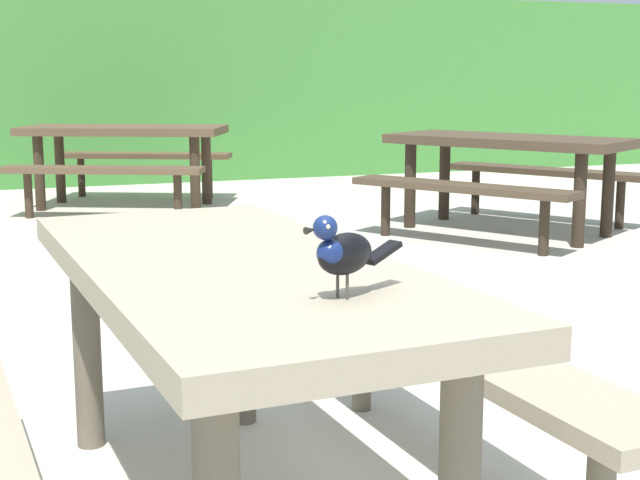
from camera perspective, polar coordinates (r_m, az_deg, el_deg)
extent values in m
cube|color=#428438|center=(11.49, -16.90, 8.95)|extent=(28.00, 2.35, 2.11)
cube|color=gray|center=(2.44, -5.45, -1.86)|extent=(0.85, 1.84, 0.07)
cylinder|color=#635B4C|center=(3.13, -14.08, -6.39)|extent=(0.09, 0.09, 0.67)
cylinder|color=#635B4C|center=(3.26, -4.78, -5.48)|extent=(0.09, 0.09, 0.67)
cube|color=gray|center=(2.80, 8.45, -6.45)|extent=(0.37, 1.72, 0.05)
cylinder|color=#635B4C|center=(3.40, 2.58, -7.22)|extent=(0.07, 0.07, 0.39)
ellipsoid|color=black|center=(1.97, 1.54, -0.85)|extent=(0.17, 0.13, 0.09)
ellipsoid|color=navy|center=(1.94, 0.70, -0.82)|extent=(0.09, 0.08, 0.06)
sphere|color=navy|center=(1.91, 0.32, 0.76)|extent=(0.05, 0.05, 0.05)
sphere|color=#EAE08C|center=(1.89, 0.49, 0.81)|extent=(0.01, 0.01, 0.01)
sphere|color=#EAE08C|center=(1.92, -0.34, 0.94)|extent=(0.01, 0.01, 0.01)
cone|color=black|center=(1.88, -0.56, 0.62)|extent=(0.03, 0.03, 0.02)
cube|color=black|center=(2.06, 3.83, -0.76)|extent=(0.10, 0.07, 0.04)
cylinder|color=#47423D|center=(1.97, 1.68, -2.88)|extent=(0.01, 0.01, 0.05)
cylinder|color=#47423D|center=(1.99, 1.09, -2.75)|extent=(0.01, 0.01, 0.05)
cube|color=#473828|center=(7.27, 11.43, 5.98)|extent=(1.59, 1.93, 0.07)
cylinder|color=#2E241A|center=(6.77, 15.61, 2.36)|extent=(0.09, 0.09, 0.67)
cylinder|color=#2E241A|center=(7.27, 17.23, 2.79)|extent=(0.09, 0.09, 0.67)
cylinder|color=#2E241A|center=(7.42, 5.54, 3.34)|extent=(0.09, 0.09, 0.67)
cylinder|color=#2E241A|center=(7.87, 7.63, 3.69)|extent=(0.09, 0.09, 0.67)
cube|color=#473828|center=(6.68, 8.64, 3.21)|extent=(1.13, 1.61, 0.05)
cylinder|color=#2E241A|center=(6.42, 13.57, 0.78)|extent=(0.07, 0.07, 0.39)
cylinder|color=#2E241A|center=(7.04, 4.04, 1.85)|extent=(0.07, 0.07, 0.39)
cube|color=#473828|center=(7.92, 13.64, 4.12)|extent=(1.13, 1.61, 0.05)
cylinder|color=#2E241A|center=(7.71, 17.91, 2.10)|extent=(0.07, 0.07, 0.39)
cylinder|color=#2E241A|center=(8.23, 9.51, 2.94)|extent=(0.07, 0.07, 0.39)
cube|color=brown|center=(8.67, -11.95, 6.60)|extent=(1.95, 1.44, 0.07)
cylinder|color=#382B1D|center=(8.28, -7.66, 4.00)|extent=(0.09, 0.09, 0.67)
cylinder|color=#382B1D|center=(8.80, -6.97, 4.38)|extent=(0.09, 0.09, 0.67)
cylinder|color=#382B1D|center=(8.67, -16.82, 3.93)|extent=(0.09, 0.09, 0.67)
cylinder|color=#382B1D|center=(9.16, -15.65, 4.31)|extent=(0.09, 0.09, 0.67)
cube|color=brown|center=(8.02, -13.23, 4.21)|extent=(1.67, 0.96, 0.05)
cylinder|color=#382B1D|center=(7.88, -8.70, 2.65)|extent=(0.07, 0.07, 0.39)
cylinder|color=#382B1D|center=(8.26, -17.42, 2.63)|extent=(0.07, 0.07, 0.39)
cube|color=brown|center=(9.36, -10.72, 5.12)|extent=(1.67, 0.96, 0.05)
cylinder|color=#382B1D|center=(9.25, -6.82, 3.79)|extent=(0.07, 0.07, 0.39)
cylinder|color=#382B1D|center=(9.57, -14.41, 3.75)|extent=(0.07, 0.07, 0.39)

